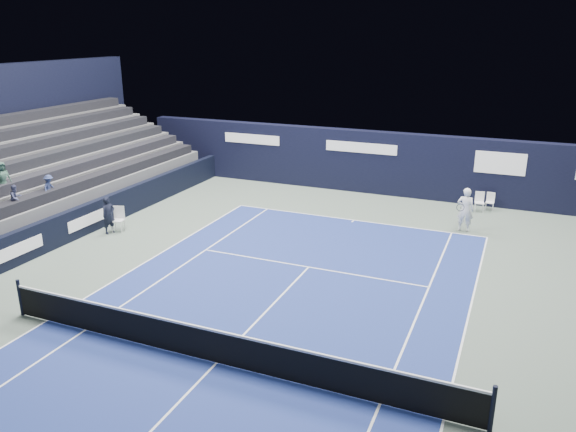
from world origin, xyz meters
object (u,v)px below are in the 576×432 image
at_px(line_judge_chair, 118,217).
at_px(folding_chair_back_a, 491,198).
at_px(folding_chair_back_b, 480,200).
at_px(tennis_net, 216,345).
at_px(tennis_player, 465,210).

bearing_deg(line_judge_chair, folding_chair_back_a, 14.23).
bearing_deg(folding_chair_back_b, folding_chair_back_a, 34.84).
relative_size(folding_chair_back_b, line_judge_chair, 0.88).
bearing_deg(folding_chair_back_a, tennis_net, -106.37).
xyz_separation_m(line_judge_chair, tennis_player, (12.99, 5.43, 0.33)).
distance_m(folding_chair_back_b, tennis_net, 16.07).
height_order(line_judge_chair, tennis_player, tennis_player).
height_order(folding_chair_back_b, line_judge_chair, line_judge_chair).
relative_size(folding_chair_back_a, line_judge_chair, 0.79).
bearing_deg(folding_chair_back_b, tennis_player, -106.23).
distance_m(tennis_net, tennis_player, 13.12).
bearing_deg(tennis_net, tennis_player, 69.89).
bearing_deg(line_judge_chair, tennis_player, 4.13).
xyz_separation_m(folding_chair_back_a, folding_chair_back_b, (-0.44, -0.43, -0.03)).
distance_m(folding_chair_back_a, tennis_net, 16.62).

